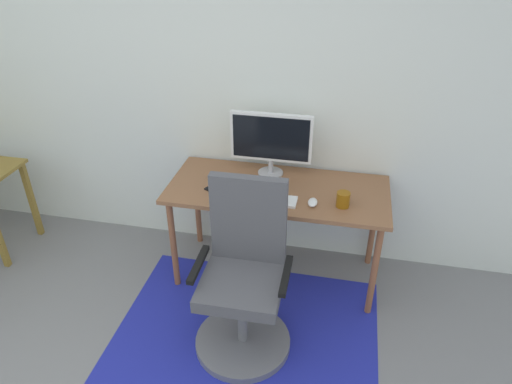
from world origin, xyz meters
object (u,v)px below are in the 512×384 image
object	(u,v)px
coffee_cup	(343,199)
office_chair	(244,287)
desk	(278,197)
computer_mouse	(313,202)
keyboard	(264,199)
monitor	(271,140)
cell_phone	(215,187)

from	to	relation	value
coffee_cup	office_chair	world-z (taller)	office_chair
desk	computer_mouse	xyz separation A→B (m)	(0.25, -0.17, 0.09)
office_chair	keyboard	bearing A→B (deg)	86.57
desk	monitor	distance (m)	0.40
computer_mouse	cell_phone	size ratio (longest dim) A/B	0.74
computer_mouse	coffee_cup	world-z (taller)	coffee_cup
desk	keyboard	xyz separation A→B (m)	(-0.06, -0.18, 0.08)
monitor	computer_mouse	bearing A→B (deg)	-46.29
desk	computer_mouse	bearing A→B (deg)	-33.30
computer_mouse	office_chair	size ratio (longest dim) A/B	0.09
desk	coffee_cup	bearing A→B (deg)	-18.23
monitor	keyboard	bearing A→B (deg)	-86.53
keyboard	desk	bearing A→B (deg)	70.18
keyboard	computer_mouse	bearing A→B (deg)	1.94
keyboard	cell_phone	bearing A→B (deg)	165.11
computer_mouse	coffee_cup	size ratio (longest dim) A/B	1.04
desk	keyboard	size ratio (longest dim) A/B	3.48
monitor	office_chair	distance (m)	1.04
cell_phone	coffee_cup	bearing A→B (deg)	24.12
keyboard	coffee_cup	size ratio (longest dim) A/B	4.32
computer_mouse	coffee_cup	bearing A→B (deg)	6.31
monitor	coffee_cup	distance (m)	0.66
keyboard	computer_mouse	world-z (taller)	computer_mouse
desk	office_chair	bearing A→B (deg)	-97.38
monitor	keyboard	size ratio (longest dim) A/B	1.32
monitor	coffee_cup	world-z (taller)	monitor
monitor	computer_mouse	xyz separation A→B (m)	(0.34, -0.35, -0.25)
keyboard	cell_phone	size ratio (longest dim) A/B	3.07
keyboard	office_chair	bearing A→B (deg)	-92.64
keyboard	computer_mouse	distance (m)	0.32
monitor	cell_phone	bearing A→B (deg)	-141.31
coffee_cup	computer_mouse	bearing A→B (deg)	-173.69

